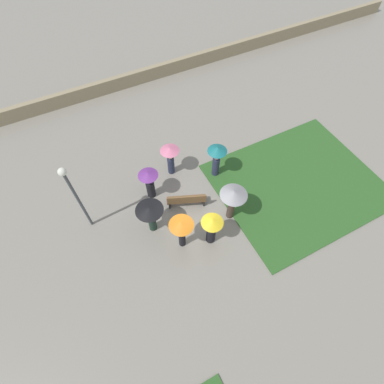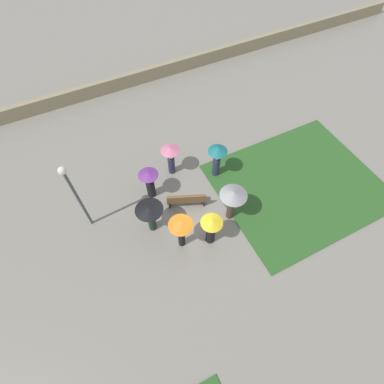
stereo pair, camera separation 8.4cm
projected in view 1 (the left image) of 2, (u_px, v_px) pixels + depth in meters
name	position (u px, v px, depth m)	size (l,w,h in m)	color
ground_plane	(196.00, 220.00, 13.79)	(90.00, 90.00, 0.00)	gray
lawn_patch_near	(298.00, 183.00, 14.94)	(7.76, 6.50, 0.06)	#2D5B26
parapet_wall	(117.00, 83.00, 18.81)	(45.00, 0.35, 0.88)	gray
park_bench	(187.00, 200.00, 13.86)	(1.84, 1.08, 0.90)	brown
lamp_post	(74.00, 192.00, 11.54)	(0.32, 0.32, 4.00)	#474C51
crowd_person_yellow	(212.00, 228.00, 12.33)	(0.92, 0.92, 1.77)	black
crowd_person_black	(150.00, 213.00, 12.51)	(1.19, 1.19, 1.75)	#1E3328
crowd_person_purple	(149.00, 182.00, 13.72)	(0.92, 0.92, 1.74)	black
crowd_person_pink	(170.00, 156.00, 14.42)	(0.92, 0.92, 1.78)	#282D47
crowd_person_orange	(182.00, 228.00, 11.97)	(1.02, 1.02, 1.92)	black
crowd_person_grey	(233.00, 198.00, 12.70)	(1.18, 1.18, 1.97)	#47382D
crowd_person_teal	(217.00, 157.00, 14.22)	(0.93, 0.93, 1.98)	#282D47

